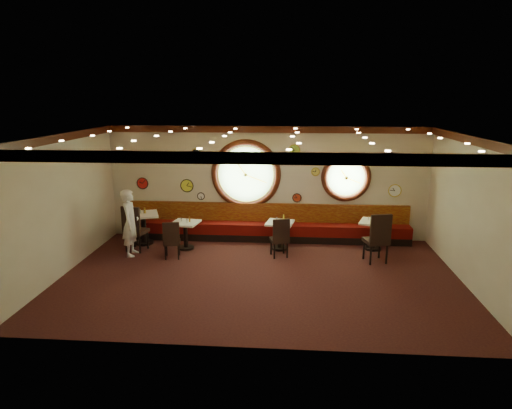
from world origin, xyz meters
The scene contains 50 objects.
floor centered at (0.00, 0.00, 0.00)m, with size 9.00×6.00×0.00m, color black.
ceiling centered at (0.00, 0.00, 3.20)m, with size 9.00×6.00×0.02m, color gold.
wall_back centered at (0.00, 3.00, 1.60)m, with size 9.00×0.02×3.20m, color beige.
wall_front centered at (0.00, -3.00, 1.60)m, with size 9.00×0.02×3.20m, color beige.
wall_left centered at (-4.50, 0.00, 1.60)m, with size 0.02×6.00×3.20m, color beige.
wall_right centered at (4.50, 0.00, 1.60)m, with size 0.02×6.00×3.20m, color beige.
molding_back centered at (0.00, 2.95, 3.11)m, with size 9.00×0.10×0.18m, color #3E160B.
molding_front centered at (0.00, -2.95, 3.11)m, with size 9.00×0.10×0.18m, color #3E160B.
molding_left centered at (-4.45, 0.00, 3.11)m, with size 0.10×6.00×0.18m, color #3E160B.
molding_right centered at (4.45, 0.00, 3.11)m, with size 0.10×6.00×0.18m, color #3E160B.
banquette_base centered at (0.00, 2.72, 0.10)m, with size 8.00×0.55×0.20m, color black.
banquette_seat centered at (0.00, 2.72, 0.35)m, with size 8.00×0.55×0.30m, color #540807.
banquette_back centered at (0.00, 2.94, 0.75)m, with size 8.00×0.10×0.55m, color #5F0D07.
porthole_left_glass centered at (-0.60, 3.00, 1.85)m, with size 1.66×1.66×0.02m, color #81B96F.
porthole_left_frame centered at (-0.60, 2.98, 1.85)m, with size 1.98×1.98×0.18m, color #3E160B.
porthole_left_ring centered at (-0.60, 2.95, 1.85)m, with size 1.61×1.61×0.03m, color gold.
porthole_right_glass centered at (2.20, 3.00, 1.80)m, with size 1.10×1.10×0.02m, color #81B96F.
porthole_right_frame centered at (2.20, 2.98, 1.80)m, with size 1.38×1.38×0.18m, color #3E160B.
porthole_right_ring centered at (2.20, 2.95, 1.80)m, with size 1.09×1.09×0.03m, color gold.
wall_clock_0 centered at (1.35, 2.96, 1.95)m, with size 0.22×0.22×0.03m, color #DFCE4A.
wall_clock_1 centered at (-2.30, 2.96, 1.50)m, with size 0.36×0.36×0.03m, color yellow.
wall_clock_2 centered at (0.85, 2.96, 1.20)m, with size 0.24×0.24×0.03m, color red.
wall_clock_3 centered at (-3.20, 2.96, 2.35)m, with size 0.26×0.26×0.03m, color #70BD25.
wall_clock_4 centered at (-1.90, 2.96, 1.20)m, with size 0.20×0.20×0.03m, color white.
wall_clock_5 centered at (3.30, 2.96, 2.40)m, with size 0.28×0.28×0.03m, color black.
wall_clock_6 centered at (0.75, 2.96, 2.55)m, with size 0.30×0.30×0.03m, color #8FC93E.
wall_clock_7 centered at (-3.60, 2.96, 1.55)m, with size 0.32×0.32×0.03m, color red.
wall_clock_8 centered at (3.55, 2.96, 1.45)m, with size 0.34×0.34×0.03m, color white.
wall_clock_9 centered at (-2.00, 2.96, 2.45)m, with size 0.24×0.24×0.03m, color black.
table_a centered at (-3.36, 2.13, 0.55)m, with size 1.01×1.01×0.87m.
table_b centered at (-2.11, 1.80, 0.47)m, with size 0.78×0.78×0.75m.
table_c centered at (0.40, 1.96, 0.48)m, with size 0.79×0.79×0.76m.
table_d centered at (2.89, 2.14, 0.49)m, with size 0.90×0.90×0.78m.
chair_a centered at (-3.41, 1.48, 0.71)m, with size 0.62×0.62×0.77m.
chair_b centered at (-2.28, 1.01, 0.56)m, with size 0.48×0.48×0.60m.
chair_c centered at (0.43, 1.33, 0.59)m, with size 0.54×0.54×0.64m.
chair_d centered at (2.81, 1.11, 0.72)m, with size 0.64×0.64×0.78m.
condiment_a_salt centered at (-3.44, 2.14, 0.92)m, with size 0.04×0.04×0.11m, color silver.
condiment_b_salt centered at (-2.23, 1.86, 0.79)m, with size 0.03×0.03×0.09m, color silver.
condiment_c_salt centered at (0.31, 2.02, 0.81)m, with size 0.04×0.04×0.11m, color #B9B9BD.
condiment_d_salt centered at (2.75, 2.23, 0.83)m, with size 0.03×0.03×0.09m, color silver.
condiment_a_pepper centered at (-3.35, 2.14, 0.91)m, with size 0.03×0.03×0.09m, color silver.
condiment_b_pepper centered at (-2.05, 1.74, 0.80)m, with size 0.04×0.04×0.10m, color silver.
condiment_c_pepper centered at (0.41, 1.94, 0.80)m, with size 0.03×0.03×0.09m, color #B9B9BD.
condiment_d_pepper centered at (2.93, 2.10, 0.83)m, with size 0.03×0.03×0.10m, color silver.
condiment_a_bottle centered at (-3.31, 2.17, 0.95)m, with size 0.05×0.05×0.16m, color gold.
condiment_b_bottle centered at (-2.00, 1.82, 0.82)m, with size 0.04×0.04×0.14m, color gold.
condiment_c_bottle centered at (0.50, 2.09, 0.84)m, with size 0.06×0.06×0.18m, color gold.
condiment_d_bottle centered at (2.96, 2.17, 0.86)m, with size 0.05×0.05×0.16m, color gold.
waiter centered at (-3.39, 1.22, 0.86)m, with size 0.63×0.41×1.72m, color white.
Camera 1 is at (0.68, -9.68, 4.02)m, focal length 32.00 mm.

